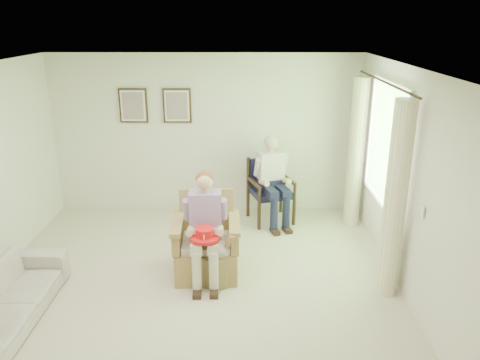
% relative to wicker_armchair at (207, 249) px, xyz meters
% --- Properties ---
extents(floor, '(5.50, 5.50, 0.00)m').
position_rel_wicker_armchair_xyz_m(floor, '(-0.15, -0.63, -0.32)').
color(floor, beige).
rests_on(floor, ground).
extents(back_wall, '(5.00, 0.04, 2.60)m').
position_rel_wicker_armchair_xyz_m(back_wall, '(-0.15, 2.12, 0.98)').
color(back_wall, silver).
rests_on(back_wall, ground).
extents(right_wall, '(0.04, 5.50, 2.60)m').
position_rel_wicker_armchair_xyz_m(right_wall, '(2.35, -0.63, 0.98)').
color(right_wall, silver).
rests_on(right_wall, ground).
extents(ceiling, '(5.00, 5.50, 0.02)m').
position_rel_wicker_armchair_xyz_m(ceiling, '(-0.15, -0.63, 2.28)').
color(ceiling, white).
rests_on(ceiling, back_wall).
extents(window, '(0.13, 2.50, 1.63)m').
position_rel_wicker_armchair_xyz_m(window, '(2.32, 0.57, 1.26)').
color(window, '#2D6B23').
rests_on(window, right_wall).
extents(curtain_left, '(0.34, 0.34, 2.30)m').
position_rel_wicker_armchair_xyz_m(curtain_left, '(2.18, -0.41, 0.83)').
color(curtain_left, '#F8EFC2').
rests_on(curtain_left, ground).
extents(curtain_right, '(0.34, 0.34, 2.30)m').
position_rel_wicker_armchair_xyz_m(curtain_right, '(2.18, 1.55, 0.83)').
color(curtain_right, '#F8EFC2').
rests_on(curtain_right, ground).
extents(framed_print_left, '(0.45, 0.05, 0.55)m').
position_rel_wicker_armchair_xyz_m(framed_print_left, '(-1.30, 2.08, 1.46)').
color(framed_print_left, '#382114').
rests_on(framed_print_left, back_wall).
extents(framed_print_right, '(0.45, 0.05, 0.55)m').
position_rel_wicker_armchair_xyz_m(framed_print_right, '(-0.60, 2.08, 1.46)').
color(framed_print_right, '#382114').
rests_on(framed_print_right, back_wall).
extents(wicker_armchair, '(0.80, 0.79, 1.02)m').
position_rel_wicker_armchair_xyz_m(wicker_armchair, '(0.00, 0.00, 0.00)').
color(wicker_armchair, '#A4894D').
rests_on(wicker_armchair, ground).
extents(wood_armchair, '(0.64, 0.60, 0.98)m').
position_rel_wicker_armchair_xyz_m(wood_armchair, '(0.90, 1.71, 0.21)').
color(wood_armchair, black).
rests_on(wood_armchair, ground).
extents(sofa, '(1.93, 0.75, 0.56)m').
position_rel_wicker_armchair_xyz_m(sofa, '(-2.10, -1.09, -0.04)').
color(sofa, beige).
rests_on(sofa, ground).
extents(person_wicker, '(0.40, 0.62, 1.34)m').
position_rel_wicker_armchair_xyz_m(person_wicker, '(-0.00, -0.14, 0.46)').
color(person_wicker, beige).
rests_on(person_wicker, ground).
extents(person_dark, '(0.40, 0.63, 1.37)m').
position_rel_wicker_armchair_xyz_m(person_dark, '(0.90, 1.55, 0.48)').
color(person_dark, '#181A36').
rests_on(person_dark, ground).
extents(red_hat, '(0.37, 0.37, 0.14)m').
position_rel_wicker_armchair_xyz_m(red_hat, '(0.01, -0.34, 0.36)').
color(red_hat, red).
rests_on(red_hat, person_wicker).
extents(hatbox, '(0.59, 0.59, 0.73)m').
position_rel_wicker_armchair_xyz_m(hatbox, '(0.14, -0.21, -0.04)').
color(hatbox, tan).
rests_on(hatbox, ground).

